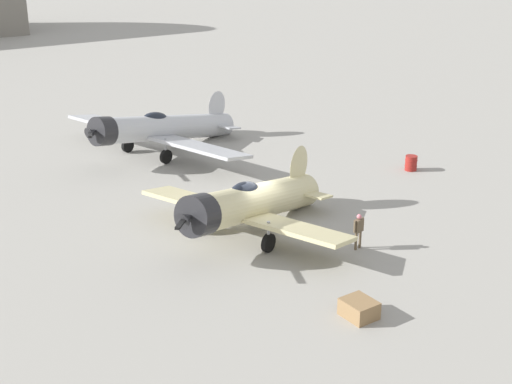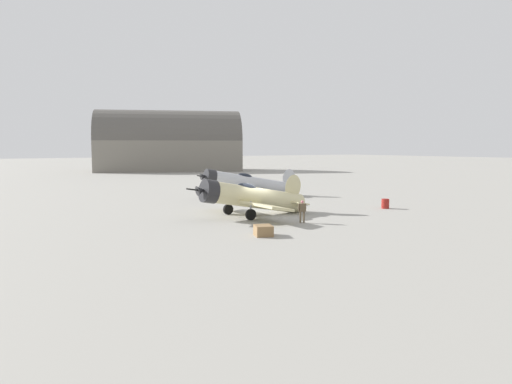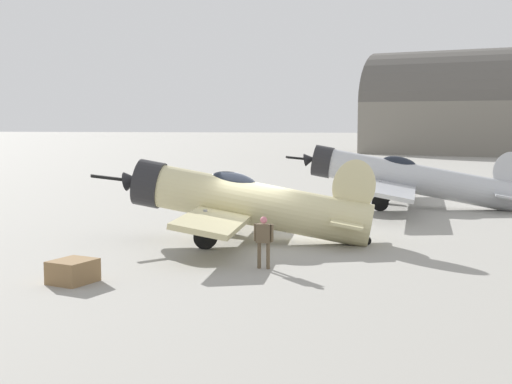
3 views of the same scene
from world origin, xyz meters
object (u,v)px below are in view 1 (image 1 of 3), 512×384
Objects in this scene: airplane_foreground at (250,204)px; airplane_mid_apron at (162,129)px; ground_crew_mechanic at (359,228)px; equipment_crate at (359,309)px; fuel_drum at (411,163)px.

airplane_mid_apron is at bearing -120.43° from airplane_foreground.
airplane_foreground is at bearing 26.68° from ground_crew_mechanic.
equipment_crate is (7.11, -3.48, -1.11)m from airplane_foreground.
airplane_foreground is at bearing 153.94° from equipment_crate.
airplane_foreground is 4.77m from ground_crew_mechanic.
ground_crew_mechanic is at bearing 106.93° from airplane_foreground.
fuel_drum is (2.27, 11.93, -1.01)m from airplane_foreground.
equipment_crate is at bearing 64.20° from airplane_foreground.
airplane_foreground is 12.73m from airplane_mid_apron.
airplane_foreground is 6.65× the size of ground_crew_mechanic.
equipment_crate is at bearing 65.78° from airplane_mid_apron.
airplane_mid_apron is at bearing 151.08° from equipment_crate.
airplane_mid_apron is 9.55× the size of equipment_crate.
airplane_foreground is at bearing 64.00° from airplane_mid_apron.
equipment_crate is 1.72× the size of fuel_drum.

